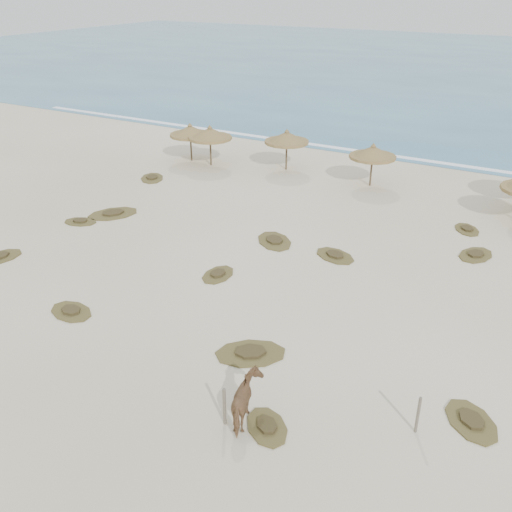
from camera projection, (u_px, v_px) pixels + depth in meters
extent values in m
plane|color=beige|center=(196.00, 343.00, 20.14)|extent=(160.00, 160.00, 0.00)
cube|color=#2D6287|center=(507.00, 69.00, 78.69)|extent=(200.00, 100.00, 0.01)
cube|color=white|center=(406.00, 158.00, 40.44)|extent=(70.00, 0.60, 0.01)
cylinder|color=brown|center=(211.00, 150.00, 38.53)|extent=(0.12, 0.12, 2.06)
cylinder|color=olive|center=(210.00, 138.00, 38.15)|extent=(3.29, 3.29, 0.18)
cone|color=olive|center=(210.00, 133.00, 38.01)|extent=(3.18, 3.18, 0.74)
cone|color=olive|center=(210.00, 126.00, 37.81)|extent=(0.35, 0.35, 0.22)
cylinder|color=brown|center=(191.00, 147.00, 39.48)|extent=(0.11, 0.11, 1.98)
cylinder|color=olive|center=(190.00, 135.00, 39.12)|extent=(3.08, 3.08, 0.17)
cone|color=olive|center=(190.00, 130.00, 38.98)|extent=(2.98, 2.98, 0.71)
cone|color=olive|center=(190.00, 124.00, 38.79)|extent=(0.34, 0.34, 0.21)
cylinder|color=brown|center=(286.00, 154.00, 37.67)|extent=(0.12, 0.12, 2.04)
cylinder|color=olive|center=(287.00, 142.00, 37.29)|extent=(3.18, 3.18, 0.17)
cone|color=olive|center=(287.00, 137.00, 37.15)|extent=(3.08, 3.08, 0.73)
cone|color=olive|center=(287.00, 130.00, 36.95)|extent=(0.35, 0.35, 0.21)
cylinder|color=brown|center=(371.00, 170.00, 34.78)|extent=(0.11, 0.11, 1.99)
cylinder|color=olive|center=(372.00, 157.00, 34.41)|extent=(3.20, 3.20, 0.17)
cone|color=olive|center=(373.00, 152.00, 34.27)|extent=(3.09, 3.09, 0.71)
cone|color=olive|center=(374.00, 145.00, 34.08)|extent=(0.34, 0.34, 0.21)
imported|color=brown|center=(247.00, 402.00, 16.29)|extent=(1.35, 1.89, 1.45)
cylinder|color=#6B6250|center=(225.00, 407.00, 16.25)|extent=(0.12, 0.12, 1.26)
cylinder|color=#6B6250|center=(418.00, 415.00, 15.97)|extent=(0.10, 0.10, 1.23)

